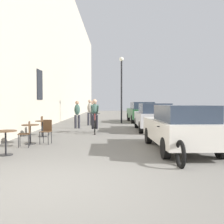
# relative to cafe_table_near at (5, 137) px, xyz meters

# --- Properties ---
(ground_plane) EXTENTS (88.00, 88.00, 0.00)m
(ground_plane) POSITION_rel_cafe_table_near_xyz_m (2.16, -2.74, -0.52)
(ground_plane) COLOR slate
(building_facade_left) EXTENTS (0.54, 68.00, 12.94)m
(building_facade_left) POSITION_rel_cafe_table_near_xyz_m (-1.29, 11.26, 5.95)
(building_facade_left) COLOR #B7AD99
(building_facade_left) RESTS_ON ground_plane
(cafe_table_near) EXTENTS (0.64, 0.64, 0.72)m
(cafe_table_near) POSITION_rel_cafe_table_near_xyz_m (0.00, 0.00, 0.00)
(cafe_table_near) COLOR black
(cafe_table_near) RESTS_ON ground_plane
(cafe_table_mid) EXTENTS (0.64, 0.64, 0.72)m
(cafe_table_mid) POSITION_rel_cafe_table_near_xyz_m (0.08, 2.07, 0.00)
(cafe_table_mid) COLOR black
(cafe_table_mid) RESTS_ON ground_plane
(cafe_chair_mid_toward_street) EXTENTS (0.43, 0.43, 0.89)m
(cafe_chair_mid_toward_street) POSITION_rel_cafe_table_near_xyz_m (0.66, 2.14, -0.00)
(cafe_chair_mid_toward_street) COLOR black
(cafe_chair_mid_toward_street) RESTS_ON ground_plane
(cafe_chair_mid_toward_wall) EXTENTS (0.44, 0.44, 0.89)m
(cafe_chair_mid_toward_wall) POSITION_rel_cafe_table_near_xyz_m (0.15, 1.39, -0.00)
(cafe_chair_mid_toward_wall) COLOR black
(cafe_chair_mid_toward_wall) RESTS_ON ground_plane
(cafe_table_far) EXTENTS (0.64, 0.64, 0.72)m
(cafe_table_far) POSITION_rel_cafe_table_near_xyz_m (-0.02, 4.14, 0.00)
(cafe_table_far) COLOR black
(cafe_table_far) RESTS_ON ground_plane
(cafe_chair_far_toward_street) EXTENTS (0.39, 0.39, 0.89)m
(cafe_chair_far_toward_street) POSITION_rel_cafe_table_near_xyz_m (-0.09, 4.72, -0.00)
(cafe_chair_far_toward_street) COLOR black
(cafe_chair_far_toward_street) RESTS_ON ground_plane
(cyclist_on_bicycle) EXTENTS (0.52, 1.76, 1.74)m
(cyclist_on_bicycle) POSITION_rel_cafe_table_near_xyz_m (2.24, 5.60, 0.29)
(cyclist_on_bicycle) COLOR black
(cyclist_on_bicycle) RESTS_ON ground_plane
(pedestrian_near) EXTENTS (0.36, 0.27, 1.64)m
(pedestrian_near) POSITION_rel_cafe_table_near_xyz_m (1.04, 7.92, 0.40)
(pedestrian_near) COLOR #26262D
(pedestrian_near) RESTS_ON ground_plane
(pedestrian_mid) EXTENTS (0.36, 0.26, 1.73)m
(pedestrian_mid) POSITION_rel_cafe_table_near_xyz_m (1.63, 9.97, 0.46)
(pedestrian_mid) COLOR #26262D
(pedestrian_mid) RESTS_ON ground_plane
(pedestrian_far) EXTENTS (0.37, 0.28, 1.65)m
(pedestrian_far) POSITION_rel_cafe_table_near_xyz_m (1.65, 12.05, 0.41)
(pedestrian_far) COLOR #26262D
(pedestrian_far) RESTS_ON ground_plane
(pedestrian_furthest) EXTENTS (0.35, 0.26, 1.61)m
(pedestrian_furthest) POSITION_rel_cafe_table_near_xyz_m (1.75, 13.48, 0.38)
(pedestrian_furthest) COLOR #26262D
(pedestrian_furthest) RESTS_ON ground_plane
(street_lamp) EXTENTS (0.32, 0.32, 4.90)m
(street_lamp) POSITION_rel_cafe_table_near_xyz_m (3.82, 11.85, 2.59)
(street_lamp) COLOR black
(street_lamp) RESTS_ON ground_plane
(parked_car_nearest) EXTENTS (1.85, 4.15, 1.46)m
(parked_car_nearest) POSITION_rel_cafe_table_near_xyz_m (5.30, 0.73, 0.23)
(parked_car_nearest) COLOR beige
(parked_car_nearest) RESTS_ON ground_plane
(parked_car_second) EXTENTS (1.82, 4.21, 1.49)m
(parked_car_second) POSITION_rel_cafe_table_near_xyz_m (5.36, 6.68, 0.25)
(parked_car_second) COLOR #B7B7BC
(parked_car_second) RESTS_ON ground_plane
(parked_car_third) EXTENTS (2.01, 4.49, 1.57)m
(parked_car_third) POSITION_rel_cafe_table_near_xyz_m (5.41, 13.03, 0.30)
(parked_car_third) COLOR #23512D
(parked_car_third) RESTS_ON ground_plane
(parked_motorcycle) EXTENTS (0.62, 2.15, 0.92)m
(parked_motorcycle) POSITION_rel_cafe_table_near_xyz_m (4.73, -0.73, -0.12)
(parked_motorcycle) COLOR black
(parked_motorcycle) RESTS_ON ground_plane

